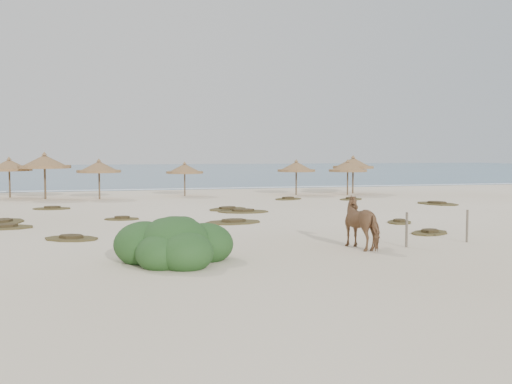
% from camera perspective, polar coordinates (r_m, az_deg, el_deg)
% --- Properties ---
extents(ground, '(160.00, 160.00, 0.00)m').
position_cam_1_polar(ground, '(22.42, 0.50, -3.85)').
color(ground, '#F2E4C7').
rests_on(ground, ground).
extents(ocean, '(200.00, 100.00, 0.01)m').
position_cam_1_polar(ocean, '(96.67, -11.05, 2.11)').
color(ocean, '#2A537E').
rests_on(ocean, ground).
extents(foam_line, '(70.00, 0.60, 0.01)m').
position_cam_1_polar(foam_line, '(47.90, -7.55, 0.30)').
color(foam_line, white).
rests_on(foam_line, ground).
extents(palapa_0, '(3.56, 3.56, 2.77)m').
position_cam_1_polar(palapa_0, '(41.88, -23.46, 2.42)').
color(palapa_0, brown).
rests_on(palapa_0, ground).
extents(palapa_1, '(4.25, 4.25, 3.10)m').
position_cam_1_polar(palapa_1, '(39.49, -20.39, 2.79)').
color(palapa_1, brown).
rests_on(palapa_1, ground).
extents(palapa_2, '(3.10, 3.10, 2.66)m').
position_cam_1_polar(palapa_2, '(38.54, -15.43, 2.37)').
color(palapa_2, brown).
rests_on(palapa_2, ground).
extents(palapa_3, '(3.35, 3.35, 2.42)m').
position_cam_1_polar(palapa_3, '(40.19, -7.15, 2.28)').
color(palapa_3, brown).
rests_on(palapa_3, ground).
extents(palapa_4, '(3.15, 3.15, 2.56)m').
position_cam_1_polar(palapa_4, '(40.85, 4.05, 2.49)').
color(palapa_4, brown).
rests_on(palapa_4, ground).
extents(palapa_5, '(3.55, 3.55, 2.57)m').
position_cam_1_polar(palapa_5, '(41.12, 9.16, 2.46)').
color(palapa_5, brown).
rests_on(palapa_5, ground).
extents(palapa_6, '(3.93, 3.93, 2.85)m').
position_cam_1_polar(palapa_6, '(42.93, 9.69, 2.81)').
color(palapa_6, brown).
rests_on(palapa_6, ground).
extents(horse, '(1.31, 2.10, 1.64)m').
position_cam_1_polar(horse, '(18.46, 10.75, -3.04)').
color(horse, '#8D6040').
rests_on(horse, ground).
extents(fence_post_near, '(0.11, 0.11, 1.14)m').
position_cam_1_polar(fence_post_near, '(19.02, 14.83, -3.67)').
color(fence_post_near, '#6D6052').
rests_on(fence_post_near, ground).
extents(fence_post_far, '(0.09, 0.09, 1.11)m').
position_cam_1_polar(fence_post_far, '(20.68, 20.36, -3.21)').
color(fence_post_far, '#6D6052').
rests_on(fence_post_far, ground).
extents(bush, '(3.35, 2.95, 1.50)m').
position_cam_1_polar(bush, '(16.00, -8.08, -5.28)').
color(bush, '#264F21').
rests_on(bush, ground).
extents(scrub_0, '(2.52, 1.84, 0.16)m').
position_cam_1_polar(scrub_0, '(25.21, -23.86, -3.20)').
color(scrub_0, brown).
rests_on(scrub_0, ground).
extents(scrub_1, '(2.23, 3.01, 0.16)m').
position_cam_1_polar(scrub_1, '(27.07, -24.14, -2.74)').
color(scrub_1, brown).
rests_on(scrub_1, ground).
extents(scrub_2, '(1.71, 1.25, 0.16)m').
position_cam_1_polar(scrub_2, '(26.65, -13.26, -2.59)').
color(scrub_2, brown).
rests_on(scrub_2, ground).
extents(scrub_3, '(2.89, 2.17, 0.16)m').
position_cam_1_polar(scrub_3, '(29.16, -1.30, -1.93)').
color(scrub_3, brown).
rests_on(scrub_3, ground).
extents(scrub_4, '(1.67, 1.86, 0.16)m').
position_cam_1_polar(scrub_4, '(25.51, 14.15, -2.90)').
color(scrub_4, brown).
rests_on(scrub_4, ground).
extents(scrub_5, '(2.55, 3.14, 0.16)m').
position_cam_1_polar(scrub_5, '(35.26, 17.66, -1.09)').
color(scrub_5, brown).
rests_on(scrub_5, ground).
extents(scrub_6, '(2.18, 1.59, 0.16)m').
position_cam_1_polar(scrub_6, '(32.62, -19.73, -1.53)').
color(scrub_6, brown).
rests_on(scrub_6, ground).
extents(scrub_7, '(2.54, 2.34, 0.16)m').
position_cam_1_polar(scrub_7, '(37.09, 3.25, -0.66)').
color(scrub_7, brown).
rests_on(scrub_7, ground).
extents(scrub_9, '(2.71, 1.97, 0.16)m').
position_cam_1_polar(scrub_9, '(24.76, -2.28, -2.99)').
color(scrub_9, brown).
rests_on(scrub_9, ground).
extents(scrub_10, '(2.24, 2.06, 0.16)m').
position_cam_1_polar(scrub_10, '(37.30, 9.48, -0.68)').
color(scrub_10, brown).
rests_on(scrub_10, ground).
extents(scrub_11, '(2.37, 2.09, 0.16)m').
position_cam_1_polar(scrub_11, '(21.10, -17.99, -4.40)').
color(scrub_11, brown).
rests_on(scrub_11, ground).
extents(scrub_12, '(2.13, 1.93, 0.16)m').
position_cam_1_polar(scrub_12, '(22.49, 16.97, -3.87)').
color(scrub_12, brown).
rests_on(scrub_12, ground).
extents(scrub_13, '(2.84, 2.65, 0.16)m').
position_cam_1_polar(scrub_13, '(30.42, -2.86, -1.68)').
color(scrub_13, brown).
rests_on(scrub_13, ground).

